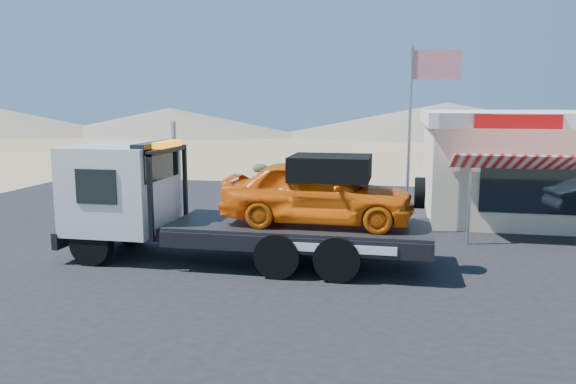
{
  "coord_description": "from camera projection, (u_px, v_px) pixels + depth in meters",
  "views": [
    {
      "loc": [
        4.43,
        -13.94,
        4.28
      ],
      "look_at": [
        1.04,
        2.97,
        1.5
      ],
      "focal_mm": 35.0,
      "sensor_mm": 36.0,
      "label": 1
    }
  ],
  "objects": [
    {
      "name": "ground",
      "position": [
        228.0,
        263.0,
        15.04
      ],
      "size": [
        120.0,
        120.0,
        0.0
      ],
      "primitive_type": "plane",
      "color": "#967955",
      "rests_on": "ground"
    },
    {
      "name": "asphalt_lot",
      "position": [
        318.0,
        240.0,
        17.55
      ],
      "size": [
        32.0,
        24.0,
        0.02
      ],
      "primitive_type": "cube",
      "color": "black",
      "rests_on": "ground"
    },
    {
      "name": "tow_truck",
      "position": [
        234.0,
        198.0,
        14.95
      ],
      "size": [
        9.63,
        2.85,
        3.22
      ],
      "color": "black",
      "rests_on": "asphalt_lot"
    },
    {
      "name": "jerky_store",
      "position": [
        562.0,
        163.0,
        21.37
      ],
      "size": [
        10.4,
        9.97,
        3.9
      ],
      "color": "beige",
      "rests_on": "asphalt_lot"
    },
    {
      "name": "flagpole",
      "position": [
        417.0,
        118.0,
        17.84
      ],
      "size": [
        1.55,
        0.1,
        6.0
      ],
      "color": "#99999E",
      "rests_on": "asphalt_lot"
    },
    {
      "name": "desert_scrub",
      "position": [
        3.0,
        190.0,
        25.65
      ],
      "size": [
        27.41,
        36.44,
        0.69
      ],
      "color": "#314022",
      "rests_on": "ground"
    },
    {
      "name": "distant_hills",
      "position": [
        285.0,
        121.0,
        70.01
      ],
      "size": [
        126.0,
        48.0,
        4.2
      ],
      "color": "#726B59",
      "rests_on": "ground"
    }
  ]
}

